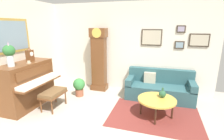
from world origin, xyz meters
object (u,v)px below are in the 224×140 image
coffee_table (157,100)px  flower_vase (9,53)px  teacup (29,62)px  grandfather_clock (99,61)px  green_jug (162,94)px  piano (28,84)px  couch (159,88)px  mantel_clock (30,55)px  potted_plant (79,86)px  piano_bench (53,93)px

coffee_table → flower_vase: (-3.29, -0.80, 1.07)m
coffee_table → teacup: 3.29m
grandfather_clock → green_jug: size_ratio=8.46×
piano → couch: (3.32, 1.52, -0.28)m
green_jug → mantel_clock: bearing=-174.4°
piano → mantel_clock: bearing=89.5°
mantel_clock → potted_plant: bearing=37.5°
piano → piano_bench: 0.74m
piano_bench → couch: 2.98m
grandfather_clock → teacup: 2.08m
teacup → flower_vase: bearing=-106.7°
green_jug → grandfather_clock: bearing=151.2°
coffee_table → green_jug: green_jug is taller
mantel_clock → green_jug: bearing=5.6°
couch → mantel_clock: bearing=-158.3°
piano_bench → mantel_clock: size_ratio=1.84×
piano_bench → coffee_table: 2.60m
piano → teacup: size_ratio=12.41×
piano_bench → piano: bearing=-175.0°
coffee_table → green_jug: 0.21m
coffee_table → mantel_clock: (-3.29, -0.20, 0.93)m
couch → coffee_table: bearing=-91.4°
piano → mantel_clock: (0.00, 0.20, 0.75)m
mantel_clock → potted_plant: mantel_clock is taller
green_jug → potted_plant: green_jug is taller
piano → piano_bench: piano is taller
flower_vase → potted_plant: 2.04m
flower_vase → green_jug: size_ratio=2.42×
piano_bench → grandfather_clock: 1.81m
green_jug → potted_plant: (-2.42, 0.42, -0.22)m
coffee_table → green_jug: size_ratio=3.67×
grandfather_clock → green_jug: 2.35m
mantel_clock → green_jug: (3.40, 0.33, -0.81)m
grandfather_clock → mantel_clock: (-1.37, -1.45, 0.39)m
piano → potted_plant: size_ratio=2.57×
coffee_table → green_jug: (0.11, 0.13, 0.12)m
couch → potted_plant: size_ratio=3.39×
piano_bench → flower_vase: size_ratio=1.21×
potted_plant → flower_vase: bearing=-126.0°
piano_bench → coffee_table: size_ratio=0.80×
couch → mantel_clock: mantel_clock is taller
green_jug → piano: bearing=-171.1°
couch → flower_vase: size_ratio=3.28×
coffee_table → flower_vase: 3.55m
couch → teacup: bearing=-154.6°
couch → teacup: teacup is taller
piano → mantel_clock: mantel_clock is taller
coffee_table → potted_plant: size_ratio=1.57×
teacup → green_jug: bearing=9.1°
piano_bench → green_jug: 2.73m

